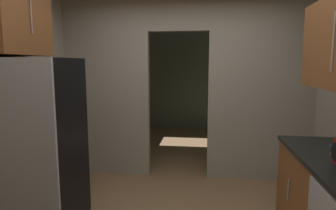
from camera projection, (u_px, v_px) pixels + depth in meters
name	position (u px, v px, depth m)	size (l,w,h in m)	color
kitchen_partition	(186.00, 76.00, 4.21)	(3.59, 0.12, 2.83)	#ADA899
adjoining_room_shell	(192.00, 75.00, 6.40)	(3.59, 3.31, 2.83)	slate
refrigerator	(38.00, 144.00, 2.97)	(0.77, 0.74, 1.72)	black
upper_cabinet_fridgeside	(13.00, 1.00, 2.89)	(0.36, 0.85, 1.05)	brown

